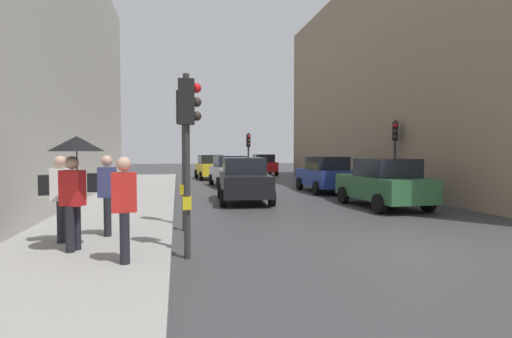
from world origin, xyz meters
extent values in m
plane|color=#38383A|center=(0.00, 0.00, 0.00)|extent=(120.00, 120.00, 0.00)
cube|color=gray|center=(-6.69, 6.00, 0.08)|extent=(3.40, 40.00, 0.16)
cube|color=gray|center=(10.98, 13.17, 5.90)|extent=(12.00, 25.65, 11.80)
cylinder|color=#2D2D2D|center=(4.68, 8.99, 1.71)|extent=(0.12, 0.12, 3.42)
cube|color=black|center=(4.68, 8.99, 2.90)|extent=(0.35, 0.38, 0.84)
cube|color=yellow|center=(4.68, 8.99, 1.05)|extent=(0.25, 0.23, 0.24)
sphere|color=red|center=(4.60, 8.82, 3.16)|extent=(0.18, 0.18, 0.18)
sphere|color=#2D231E|center=(4.60, 8.82, 2.90)|extent=(0.18, 0.18, 0.18)
sphere|color=#2D231E|center=(4.60, 8.82, 2.64)|extent=(0.18, 0.18, 0.18)
cylinder|color=#2D2D2D|center=(-4.68, 2.82, 1.82)|extent=(0.12, 0.12, 3.65)
cube|color=black|center=(-4.68, 2.82, 3.13)|extent=(0.38, 0.36, 0.84)
cube|color=yellow|center=(-4.68, 2.82, 1.05)|extent=(0.24, 0.25, 0.24)
sphere|color=red|center=(-4.52, 2.72, 3.39)|extent=(0.18, 0.18, 0.18)
sphere|color=#2D231E|center=(-4.52, 2.72, 3.13)|extent=(0.18, 0.18, 0.18)
sphere|color=#2D231E|center=(-4.52, 2.72, 2.87)|extent=(0.18, 0.18, 0.18)
cylinder|color=#2D2D2D|center=(-4.68, 0.10, 1.73)|extent=(0.12, 0.12, 3.46)
cube|color=black|center=(-4.68, 0.10, 2.94)|extent=(0.30, 0.25, 0.84)
cube|color=yellow|center=(-4.68, 0.10, 1.05)|extent=(0.16, 0.20, 0.24)
sphere|color=red|center=(-4.49, 0.09, 3.20)|extent=(0.18, 0.18, 0.18)
sphere|color=#2D231E|center=(-4.49, 0.09, 2.94)|extent=(0.18, 0.18, 0.18)
sphere|color=#2D231E|center=(-4.49, 0.09, 2.68)|extent=(0.18, 0.18, 0.18)
cylinder|color=#2D2D2D|center=(-0.17, 19.20, 1.63)|extent=(0.12, 0.12, 3.26)
cube|color=black|center=(-0.17, 19.20, 2.74)|extent=(0.24, 0.30, 0.84)
cube|color=yellow|center=(-0.17, 19.20, 1.05)|extent=(0.20, 0.16, 0.24)
sphere|color=red|center=(-0.17, 19.01, 3.00)|extent=(0.18, 0.18, 0.18)
sphere|color=#2D231E|center=(-0.17, 19.01, 2.74)|extent=(0.18, 0.18, 0.18)
sphere|color=#2D231E|center=(-0.17, 19.01, 2.48)|extent=(0.18, 0.18, 0.18)
cube|color=#BCBCC1|center=(-1.86, 15.54, 0.72)|extent=(2.08, 4.31, 0.80)
cube|color=black|center=(-1.88, 15.79, 1.44)|extent=(1.73, 2.11, 0.64)
cylinder|color=black|center=(-0.87, 14.26, 0.32)|extent=(0.26, 0.65, 0.64)
cylinder|color=black|center=(-2.67, 14.13, 0.32)|extent=(0.26, 0.65, 0.64)
cylinder|color=black|center=(-1.06, 16.95, 0.32)|extent=(0.26, 0.65, 0.64)
cylinder|color=black|center=(-2.85, 16.83, 0.32)|extent=(0.26, 0.65, 0.64)
cube|color=red|center=(2.39, 26.48, 0.72)|extent=(1.91, 4.25, 0.80)
cube|color=black|center=(2.38, 26.23, 1.44)|extent=(1.65, 2.04, 0.64)
cylinder|color=black|center=(1.52, 27.86, 0.32)|extent=(0.24, 0.65, 0.64)
cylinder|color=black|center=(3.32, 27.81, 0.32)|extent=(0.24, 0.65, 0.64)
cylinder|color=black|center=(1.45, 25.16, 0.32)|extent=(0.24, 0.65, 0.64)
cylinder|color=black|center=(3.25, 25.11, 0.32)|extent=(0.24, 0.65, 0.64)
cube|color=yellow|center=(-2.45, 21.89, 0.72)|extent=(2.12, 4.33, 0.80)
cube|color=black|center=(-2.47, 22.13, 1.44)|extent=(1.75, 2.12, 0.64)
cylinder|color=black|center=(-1.45, 20.61, 0.32)|extent=(0.27, 0.66, 0.64)
cylinder|color=black|center=(-3.24, 20.47, 0.32)|extent=(0.27, 0.66, 0.64)
cylinder|color=black|center=(-1.66, 23.30, 0.32)|extent=(0.27, 0.66, 0.64)
cylinder|color=black|center=(-3.45, 23.16, 0.32)|extent=(0.27, 0.66, 0.64)
cube|color=navy|center=(2.35, 11.49, 0.72)|extent=(1.83, 4.21, 0.80)
cube|color=black|center=(2.35, 11.24, 1.44)|extent=(1.61, 2.01, 0.64)
cylinder|color=black|center=(1.46, 12.84, 0.32)|extent=(0.22, 0.64, 0.64)
cylinder|color=black|center=(3.26, 12.83, 0.32)|extent=(0.22, 0.64, 0.64)
cylinder|color=black|center=(1.44, 10.14, 0.32)|extent=(0.22, 0.64, 0.64)
cylinder|color=black|center=(3.24, 10.13, 0.32)|extent=(0.22, 0.64, 0.64)
cube|color=black|center=(-2.25, 8.32, 0.72)|extent=(2.08, 4.31, 0.80)
cube|color=black|center=(-2.23, 8.57, 1.44)|extent=(1.73, 2.10, 0.64)
cylinder|color=black|center=(-1.44, 6.91, 0.32)|extent=(0.26, 0.65, 0.64)
cylinder|color=black|center=(-3.24, 7.04, 0.32)|extent=(0.26, 0.65, 0.64)
cylinder|color=black|center=(-1.26, 9.61, 0.32)|extent=(0.26, 0.65, 0.64)
cylinder|color=black|center=(-3.06, 9.73, 0.32)|extent=(0.26, 0.65, 0.64)
cube|color=#2D6038|center=(2.41, 5.86, 0.72)|extent=(1.91, 4.25, 0.80)
cube|color=black|center=(2.42, 5.61, 1.44)|extent=(1.65, 2.04, 0.64)
cylinder|color=black|center=(1.48, 7.18, 0.32)|extent=(0.24, 0.65, 0.64)
cylinder|color=black|center=(3.28, 7.23, 0.32)|extent=(0.24, 0.65, 0.64)
cylinder|color=black|center=(1.55, 4.48, 0.32)|extent=(0.24, 0.65, 0.64)
cylinder|color=black|center=(3.35, 4.53, 0.32)|extent=(0.24, 0.65, 0.64)
cylinder|color=black|center=(-6.74, 0.51, 0.58)|extent=(0.16, 0.16, 0.85)
cylinder|color=black|center=(-6.81, 0.33, 0.58)|extent=(0.16, 0.16, 0.85)
cube|color=red|center=(-6.77, 0.42, 1.34)|extent=(0.47, 0.38, 0.66)
sphere|color=tan|center=(-6.77, 0.42, 1.81)|extent=(0.24, 0.24, 0.24)
cylinder|color=black|center=(-6.68, 0.39, 1.59)|extent=(0.02, 0.02, 0.90)
cone|color=black|center=(-6.68, 0.39, 2.16)|extent=(1.00, 1.00, 0.28)
cylinder|color=black|center=(-6.40, 1.88, 0.58)|extent=(0.16, 0.16, 0.85)
cylinder|color=black|center=(-6.37, 1.69, 0.58)|extent=(0.16, 0.16, 0.85)
cube|color=navy|center=(-6.38, 1.79, 1.34)|extent=(0.44, 0.32, 0.66)
sphere|color=tan|center=(-6.38, 1.79, 1.81)|extent=(0.24, 0.24, 0.24)
cube|color=black|center=(-6.68, 1.74, 1.34)|extent=(0.24, 0.31, 0.40)
cylinder|color=black|center=(-7.22, 1.39, 0.58)|extent=(0.16, 0.16, 0.85)
cylinder|color=black|center=(-7.18, 1.19, 0.58)|extent=(0.16, 0.16, 0.85)
cube|color=silver|center=(-7.20, 1.29, 1.34)|extent=(0.44, 0.33, 0.66)
sphere|color=tan|center=(-7.20, 1.29, 1.81)|extent=(0.24, 0.24, 0.24)
cube|color=black|center=(-7.50, 1.23, 1.34)|extent=(0.25, 0.31, 0.40)
cylinder|color=black|center=(-5.74, -0.47, 0.58)|extent=(0.16, 0.16, 0.85)
cylinder|color=black|center=(-5.72, -0.67, 0.58)|extent=(0.16, 0.16, 0.85)
cube|color=red|center=(-5.73, -0.57, 1.34)|extent=(0.43, 0.31, 0.66)
sphere|color=tan|center=(-5.73, -0.57, 1.81)|extent=(0.24, 0.24, 0.24)
camera|label=1|loc=(-4.86, -7.57, 2.02)|focal=28.44mm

